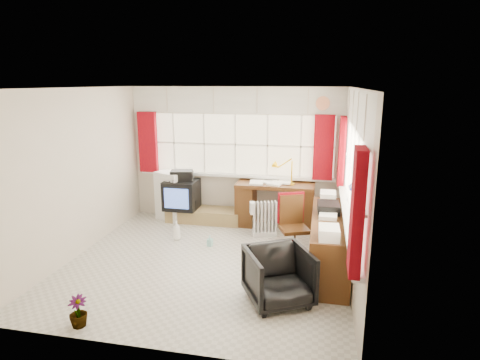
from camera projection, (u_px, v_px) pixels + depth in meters
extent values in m
plane|color=beige|center=(207.00, 262.00, 5.88)|extent=(4.00, 4.00, 0.00)
plane|color=beige|center=(236.00, 155.00, 7.48)|extent=(4.00, 0.00, 4.00)
plane|color=beige|center=(144.00, 230.00, 3.68)|extent=(4.00, 0.00, 4.00)
plane|color=beige|center=(77.00, 173.00, 5.97)|extent=(0.00, 4.00, 4.00)
plane|color=beige|center=(354.00, 187.00, 5.19)|extent=(0.00, 4.00, 4.00)
plane|color=white|center=(204.00, 88.00, 5.28)|extent=(4.00, 4.00, 0.00)
plane|color=#FFF0C9|center=(236.00, 145.00, 7.42)|extent=(3.60, 0.00, 3.60)
cube|color=white|center=(235.00, 175.00, 7.52)|extent=(3.70, 0.12, 0.05)
cube|color=white|center=(174.00, 143.00, 7.64)|extent=(0.03, 0.02, 1.10)
cube|color=white|center=(204.00, 144.00, 7.53)|extent=(0.03, 0.02, 1.10)
cube|color=white|center=(235.00, 145.00, 7.41)|extent=(0.03, 0.02, 1.10)
cube|color=white|center=(268.00, 146.00, 7.29)|extent=(0.03, 0.02, 1.10)
cube|color=white|center=(301.00, 147.00, 7.17)|extent=(0.03, 0.02, 1.10)
plane|color=#FFF0C9|center=(353.00, 172.00, 5.15)|extent=(0.00, 3.60, 3.60)
cube|color=white|center=(347.00, 215.00, 5.29)|extent=(0.12, 3.70, 0.05)
cube|color=white|center=(360.00, 198.00, 4.01)|extent=(0.02, 0.03, 1.10)
cube|color=white|center=(356.00, 183.00, 4.58)|extent=(0.02, 0.03, 1.10)
cube|color=white|center=(352.00, 172.00, 5.15)|extent=(0.02, 0.03, 1.10)
cube|color=white|center=(350.00, 163.00, 5.72)|extent=(0.02, 0.03, 1.10)
cube|color=white|center=(347.00, 156.00, 6.29)|extent=(0.02, 0.03, 1.10)
cube|color=#97080C|center=(148.00, 142.00, 7.67)|extent=(0.35, 0.10, 1.15)
cube|color=#97080C|center=(324.00, 148.00, 7.03)|extent=(0.35, 0.10, 1.15)
cube|color=#97080C|center=(342.00, 151.00, 6.68)|extent=(0.10, 0.35, 1.15)
cube|color=#97080C|center=(357.00, 212.00, 3.54)|extent=(0.10, 0.35, 1.15)
cube|color=white|center=(235.00, 101.00, 7.21)|extent=(3.95, 0.08, 0.48)
cube|color=white|center=(356.00, 109.00, 4.96)|extent=(0.08, 3.95, 0.48)
cube|color=#4E3012|center=(276.00, 184.00, 7.25)|extent=(1.40, 0.70, 0.06)
cube|color=#4E3012|center=(246.00, 204.00, 7.46)|extent=(0.33, 0.63, 0.74)
cube|color=#4E3012|center=(305.00, 207.00, 7.24)|extent=(0.33, 0.63, 0.74)
cube|color=white|center=(276.00, 182.00, 7.24)|extent=(0.24, 0.32, 0.02)
cube|color=white|center=(276.00, 182.00, 7.24)|extent=(0.24, 0.32, 0.02)
cube|color=white|center=(276.00, 182.00, 7.24)|extent=(0.24, 0.32, 0.02)
cube|color=white|center=(276.00, 181.00, 7.24)|extent=(0.24, 0.32, 0.02)
cylinder|color=#EEB70A|center=(291.00, 184.00, 7.11)|extent=(0.11, 0.11, 0.02)
cylinder|color=#EEB70A|center=(292.00, 172.00, 7.06)|extent=(0.03, 0.03, 0.42)
cone|color=#EEB70A|center=(292.00, 163.00, 7.02)|extent=(0.20, 0.19, 0.17)
cube|color=black|center=(293.00, 257.00, 6.00)|extent=(0.53, 0.53, 0.04)
cylinder|color=silver|center=(294.00, 244.00, 5.95)|extent=(0.05, 0.05, 0.47)
cube|color=#4E3012|center=(294.00, 229.00, 5.90)|extent=(0.51, 0.50, 0.05)
cube|color=#4E3012|center=(291.00, 209.00, 6.03)|extent=(0.35, 0.17, 0.45)
cube|color=#97080C|center=(291.00, 207.00, 6.02)|extent=(0.39, 0.19, 0.47)
imported|color=black|center=(279.00, 276.00, 4.75)|extent=(0.97, 0.98, 0.67)
cube|color=white|center=(265.00, 233.00, 6.89)|extent=(0.44, 0.27, 0.08)
cube|color=white|center=(254.00, 217.00, 6.80)|extent=(0.06, 0.12, 0.53)
cube|color=white|center=(258.00, 217.00, 6.81)|extent=(0.06, 0.12, 0.53)
cube|color=white|center=(261.00, 217.00, 6.82)|extent=(0.06, 0.12, 0.53)
cube|color=white|center=(265.00, 217.00, 6.82)|extent=(0.06, 0.12, 0.53)
cube|color=white|center=(268.00, 217.00, 6.83)|extent=(0.06, 0.12, 0.53)
cube|color=white|center=(272.00, 216.00, 6.83)|extent=(0.06, 0.12, 0.53)
cube|color=white|center=(275.00, 216.00, 6.84)|extent=(0.06, 0.12, 0.53)
cube|color=#4E3012|center=(329.00, 243.00, 5.64)|extent=(0.50, 2.00, 0.75)
cube|color=white|center=(329.00, 235.00, 4.79)|extent=(0.24, 0.32, 0.10)
cube|color=white|center=(328.00, 214.00, 5.55)|extent=(0.24, 0.32, 0.10)
cube|color=white|center=(328.00, 198.00, 6.31)|extent=(0.24, 0.32, 0.10)
cube|color=black|center=(328.00, 207.00, 5.78)|extent=(0.33, 0.41, 0.13)
cube|color=tan|center=(204.00, 215.00, 7.59)|extent=(1.40, 0.50, 0.25)
cube|color=black|center=(182.00, 194.00, 7.52)|extent=(0.60, 0.55, 0.54)
cube|color=#4667C9|center=(176.00, 199.00, 7.25)|extent=(0.46, 0.03, 0.37)
cube|color=black|center=(183.00, 203.00, 7.58)|extent=(0.60, 0.45, 0.20)
cube|color=black|center=(182.00, 193.00, 7.53)|extent=(0.55, 0.42, 0.19)
cube|color=black|center=(182.00, 184.00, 7.49)|extent=(0.50, 0.40, 0.18)
cube|color=black|center=(182.00, 175.00, 7.45)|extent=(0.46, 0.37, 0.17)
cube|color=white|center=(175.00, 195.00, 7.71)|extent=(0.72, 0.72, 0.93)
cube|color=silver|center=(174.00, 193.00, 7.32)|extent=(0.03, 0.03, 0.49)
imported|color=white|center=(177.00, 230.00, 6.70)|extent=(0.14, 0.14, 0.32)
imported|color=#95DFD8|center=(210.00, 241.00, 6.45)|extent=(0.09, 0.09, 0.18)
imported|color=black|center=(78.00, 312.00, 4.30)|extent=(0.25, 0.25, 0.35)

